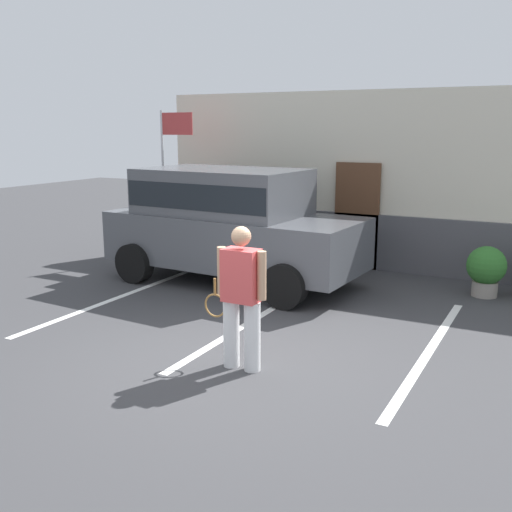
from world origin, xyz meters
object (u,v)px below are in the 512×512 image
object	(u,v)px
parked_suv	(229,220)
tennis_player_man	(241,296)
potted_plant_by_porch	(486,269)
flag_pole	(170,157)

from	to	relation	value
parked_suv	tennis_player_man	distance (m)	4.05
potted_plant_by_porch	flag_pole	world-z (taller)	flag_pole
parked_suv	tennis_player_man	bearing A→B (deg)	-54.46
tennis_player_man	potted_plant_by_porch	xyz separation A→B (m)	(2.14, 4.55, -0.40)
flag_pole	tennis_player_man	bearing A→B (deg)	-47.29
potted_plant_by_porch	flag_pole	bearing A→B (deg)	179.47
parked_suv	potted_plant_by_porch	xyz separation A→B (m)	(4.28, 1.13, -0.67)
tennis_player_man	flag_pole	xyz separation A→B (m)	(-4.26, 4.61, 1.28)
potted_plant_by_porch	flag_pole	xyz separation A→B (m)	(-6.40, 0.06, 1.68)
tennis_player_man	flag_pole	size ratio (longest dim) A/B	0.54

